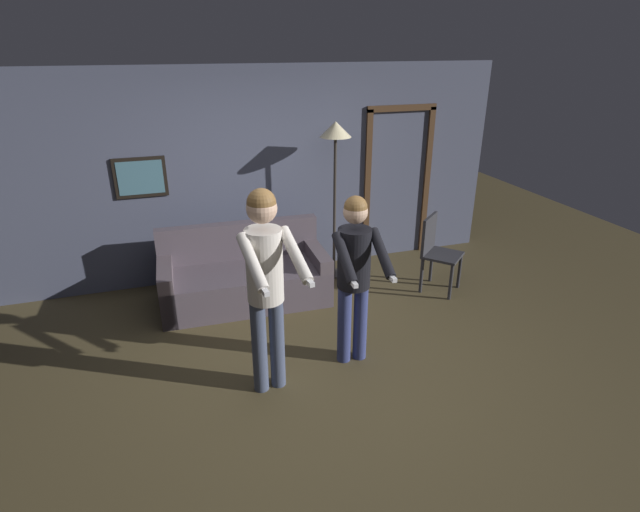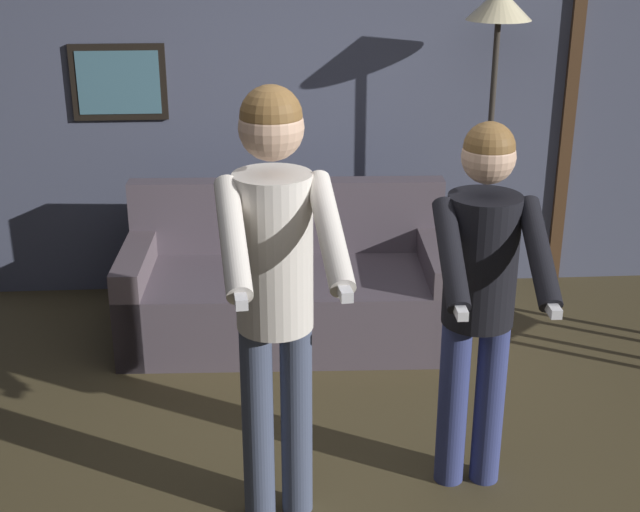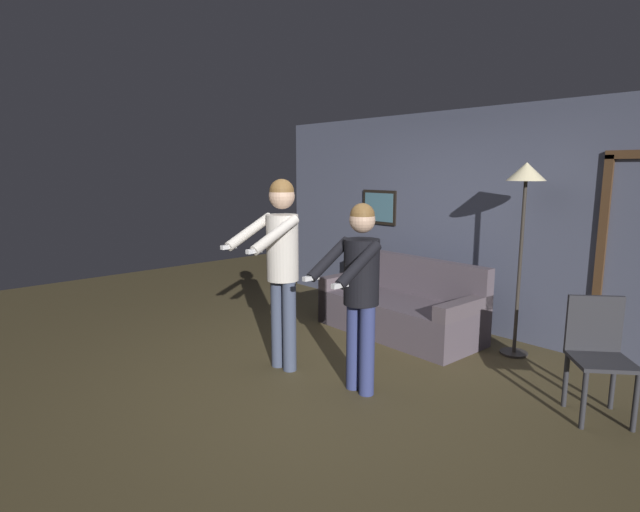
{
  "view_description": "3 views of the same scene",
  "coord_description": "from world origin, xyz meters",
  "px_view_note": "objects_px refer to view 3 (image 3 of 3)",
  "views": [
    {
      "loc": [
        -1.2,
        -3.76,
        2.83
      ],
      "look_at": [
        0.07,
        0.06,
        1.1
      ],
      "focal_mm": 28.0,
      "sensor_mm": 36.0,
      "label": 1
    },
    {
      "loc": [
        -0.51,
        -3.32,
        2.41
      ],
      "look_at": [
        -0.3,
        -0.1,
        1.14
      ],
      "focal_mm": 50.0,
      "sensor_mm": 36.0,
      "label": 2
    },
    {
      "loc": [
        3.15,
        -3.0,
        1.9
      ],
      "look_at": [
        -0.09,
        -0.06,
        1.14
      ],
      "focal_mm": 28.0,
      "sensor_mm": 36.0,
      "label": 3
    }
  ],
  "objects_px": {
    "person_standing_right": "(360,282)",
    "dining_chair_distant": "(598,349)",
    "torchiere_lamp": "(525,191)",
    "couch": "(401,310)",
    "person_standing_left": "(281,255)"
  },
  "relations": [
    {
      "from": "person_standing_left",
      "to": "person_standing_right",
      "type": "height_order",
      "value": "person_standing_left"
    },
    {
      "from": "person_standing_right",
      "to": "dining_chair_distant",
      "type": "relative_size",
      "value": 1.76
    },
    {
      "from": "couch",
      "to": "torchiere_lamp",
      "type": "distance_m",
      "value": 1.91
    },
    {
      "from": "couch",
      "to": "person_standing_left",
      "type": "relative_size",
      "value": 1.06
    },
    {
      "from": "torchiere_lamp",
      "to": "dining_chair_distant",
      "type": "relative_size",
      "value": 2.12
    },
    {
      "from": "person_standing_left",
      "to": "couch",
      "type": "bearing_deg",
      "value": 86.96
    },
    {
      "from": "person_standing_left",
      "to": "torchiere_lamp",
      "type": "bearing_deg",
      "value": 56.83
    },
    {
      "from": "couch",
      "to": "person_standing_left",
      "type": "height_order",
      "value": "person_standing_left"
    },
    {
      "from": "couch",
      "to": "dining_chair_distant",
      "type": "bearing_deg",
      "value": -10.76
    },
    {
      "from": "torchiere_lamp",
      "to": "person_standing_right",
      "type": "bearing_deg",
      "value": -104.54
    },
    {
      "from": "person_standing_left",
      "to": "dining_chair_distant",
      "type": "height_order",
      "value": "person_standing_left"
    },
    {
      "from": "person_standing_right",
      "to": "dining_chair_distant",
      "type": "distance_m",
      "value": 1.92
    },
    {
      "from": "torchiere_lamp",
      "to": "couch",
      "type": "bearing_deg",
      "value": -164.91
    },
    {
      "from": "person_standing_left",
      "to": "person_standing_right",
      "type": "distance_m",
      "value": 0.87
    },
    {
      "from": "person_standing_right",
      "to": "dining_chair_distant",
      "type": "xyz_separation_m",
      "value": [
        1.51,
        1.09,
        -0.45
      ]
    }
  ]
}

